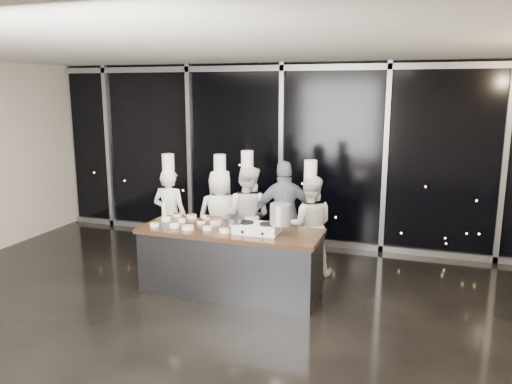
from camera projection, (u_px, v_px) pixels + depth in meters
ground at (203, 320)px, 6.03m from camera, size 9.00×9.00×0.00m
room_shell at (214, 135)px, 5.52m from camera, size 9.02×7.02×3.21m
window_wall at (282, 155)px, 8.89m from camera, size 8.90×0.11×3.20m
demo_counter at (230, 261)px, 6.77m from camera, size 2.46×0.86×0.90m
stove at (257, 228)px, 6.51m from camera, size 0.58×0.38×0.14m
frying_pan at (233, 219)px, 6.57m from camera, size 0.55×0.32×0.05m
stock_pot at (281, 214)px, 6.37m from camera, size 0.28×0.28×0.27m
prep_bowls at (195, 223)px, 6.92m from camera, size 1.16×0.73×0.05m
squeeze_bottle at (164, 210)px, 7.27m from camera, size 0.07×0.07×0.25m
chef_far_left at (170, 215)px, 7.88m from camera, size 0.56×0.37×1.76m
chef_left at (221, 215)px, 7.93m from camera, size 0.87×0.73×1.75m
chef_center at (247, 215)px, 7.83m from camera, size 0.84×0.69×1.82m
guest at (285, 215)px, 7.69m from camera, size 1.07×0.74×1.68m
chef_right at (309, 225)px, 7.42m from camera, size 0.84×0.73×1.73m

